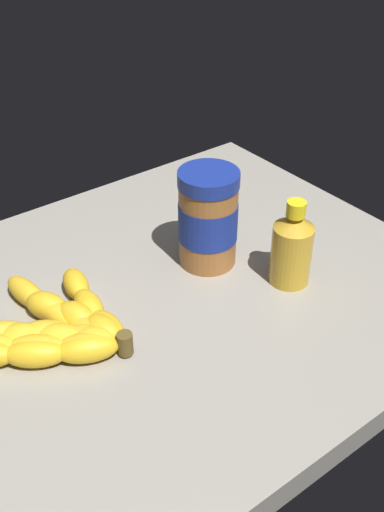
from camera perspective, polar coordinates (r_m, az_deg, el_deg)
name	(u,v)px	position (r cm, az deg, el deg)	size (l,w,h in cm)	color
ground_plane	(174,300)	(89.32, -1.66, -4.05)	(76.24, 64.57, 3.94)	gray
banana_bunch	(57,330)	(80.71, -12.30, -6.67)	(21.87, 22.45, 3.70)	gold
peanut_butter_jar	(208,219)	(89.58, 1.48, 3.44)	(8.77, 8.77, 14.89)	#9E602D
honey_bottle	(292,247)	(87.54, 9.16, 0.79)	(5.80, 5.80, 13.01)	gold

